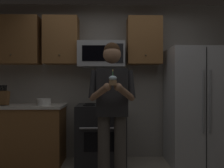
% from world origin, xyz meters
% --- Properties ---
extents(wall_back, '(4.40, 0.10, 2.60)m').
position_xyz_m(wall_back, '(0.00, 1.75, 1.30)').
color(wall_back, gray).
rests_on(wall_back, ground).
extents(oven_range, '(0.76, 0.70, 0.93)m').
position_xyz_m(oven_range, '(-0.15, 1.36, 0.46)').
color(oven_range, black).
rests_on(oven_range, ground).
extents(microwave, '(0.74, 0.41, 0.40)m').
position_xyz_m(microwave, '(-0.15, 1.48, 1.72)').
color(microwave, '#9EA0A5').
extents(refrigerator, '(0.90, 0.75, 1.80)m').
position_xyz_m(refrigerator, '(1.35, 1.32, 0.90)').
color(refrigerator, '#B7BABF').
rests_on(refrigerator, ground).
extents(cabinet_row_upper, '(2.78, 0.36, 0.76)m').
position_xyz_m(cabinet_row_upper, '(-0.72, 1.53, 1.95)').
color(cabinet_row_upper, brown).
extents(counter_left, '(1.44, 0.66, 0.92)m').
position_xyz_m(counter_left, '(-1.45, 1.38, 0.46)').
color(counter_left, brown).
rests_on(counter_left, ground).
extents(knife_block, '(0.16, 0.15, 0.32)m').
position_xyz_m(knife_block, '(-1.66, 1.33, 1.04)').
color(knife_block, brown).
rests_on(knife_block, counter_left).
extents(bowl_large_white, '(0.22, 0.22, 0.10)m').
position_xyz_m(bowl_large_white, '(-1.04, 1.34, 0.97)').
color(bowl_large_white, white).
rests_on(bowl_large_white, counter_left).
extents(person, '(0.60, 0.48, 1.76)m').
position_xyz_m(person, '(-0.00, 0.52, 1.00)').
color(person, '#4C4742').
rests_on(person, ground).
extents(cupcake, '(0.09, 0.09, 0.17)m').
position_xyz_m(cupcake, '(-0.00, 0.19, 1.29)').
color(cupcake, '#A87F56').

